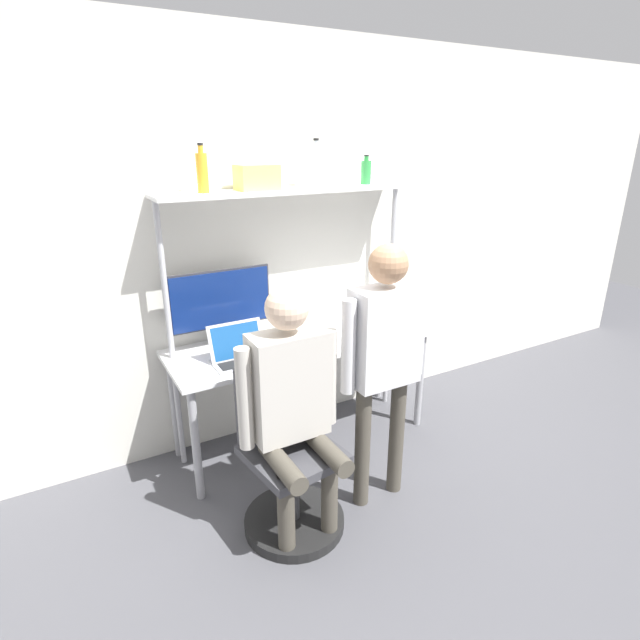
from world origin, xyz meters
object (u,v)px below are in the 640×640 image
(person_seated, at_px, (292,396))
(bottle_amber, at_px, (202,172))
(bottle_clear, at_px, (316,167))
(bottle_green, at_px, (366,172))
(person_standing, at_px, (384,348))
(laptop, at_px, (239,351))
(cell_phone, at_px, (280,351))
(office_chair, at_px, (289,478))
(monitor, at_px, (221,303))
(storage_box, at_px, (257,177))

(person_seated, relative_size, bottle_amber, 5.08)
(bottle_clear, relative_size, bottle_green, 1.55)
(bottle_amber, bearing_deg, person_standing, -54.00)
(person_seated, bearing_deg, laptop, 93.22)
(person_standing, bearing_deg, person_seated, 178.67)
(cell_phone, bearing_deg, office_chair, -111.72)
(bottle_green, bearing_deg, cell_phone, -162.15)
(monitor, bearing_deg, bottle_green, -0.93)
(laptop, relative_size, bottle_green, 1.78)
(bottle_green, bearing_deg, office_chair, -140.54)
(laptop, xyz_separation_m, office_chair, (0.03, -0.61, -0.54))
(storage_box, bearing_deg, laptop, -137.43)
(cell_phone, height_order, person_seated, person_seated)
(laptop, bearing_deg, bottle_amber, 105.44)
(monitor, distance_m, laptop, 0.35)
(office_chair, bearing_deg, cell_phone, 68.28)
(office_chair, relative_size, storage_box, 3.86)
(person_seated, bearing_deg, monitor, 92.69)
(laptop, relative_size, person_standing, 0.22)
(monitor, height_order, person_seated, person_seated)
(laptop, bearing_deg, bottle_clear, 19.89)
(bottle_clear, bearing_deg, cell_phone, -147.93)
(cell_phone, height_order, person_standing, person_standing)
(bottle_green, bearing_deg, storage_box, -180.00)
(laptop, relative_size, person_seated, 0.25)
(monitor, xyz_separation_m, office_chair, (0.04, -0.87, -0.77))
(cell_phone, distance_m, bottle_amber, 1.17)
(monitor, height_order, cell_phone, monitor)
(person_seated, height_order, person_standing, person_standing)
(person_seated, xyz_separation_m, person_standing, (0.56, -0.01, 0.15))
(bottle_amber, distance_m, bottle_green, 1.13)
(laptop, xyz_separation_m, person_seated, (0.04, -0.65, -0.00))
(bottle_clear, bearing_deg, office_chair, -127.22)
(laptop, relative_size, office_chair, 0.36)
(bottle_clear, distance_m, bottle_amber, 0.75)
(bottle_clear, xyz_separation_m, bottle_amber, (-0.75, 0.00, -0.01))
(person_seated, height_order, bottle_green, bottle_green)
(person_seated, xyz_separation_m, bottle_clear, (0.64, 0.90, 1.05))
(bottle_green, distance_m, storage_box, 0.80)
(cell_phone, relative_size, person_standing, 0.10)
(monitor, bearing_deg, bottle_clear, -1.45)
(monitor, xyz_separation_m, cell_phone, (0.27, -0.27, -0.29))
(bottle_clear, height_order, bottle_amber, bottle_clear)
(monitor, bearing_deg, person_seated, -87.31)
(bottle_green, bearing_deg, person_standing, -117.31)
(office_chair, xyz_separation_m, bottle_clear, (0.65, 0.85, 1.59))
(laptop, height_order, bottle_green, bottle_green)
(bottle_green, bearing_deg, bottle_amber, 180.00)
(laptop, height_order, bottle_amber, bottle_amber)
(bottle_amber, xyz_separation_m, storage_box, (0.33, -0.00, -0.04))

